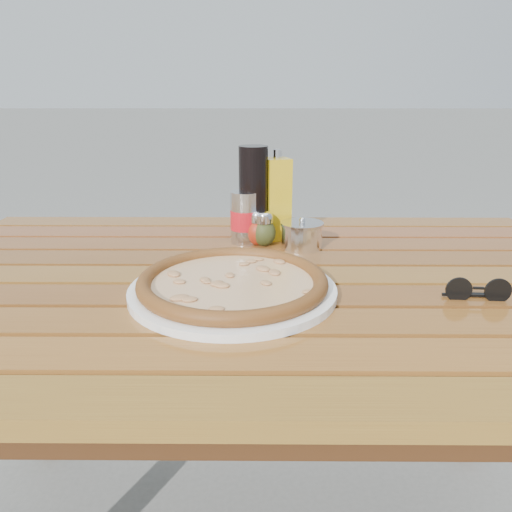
{
  "coord_description": "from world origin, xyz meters",
  "views": [
    {
      "loc": [
        0.01,
        -0.9,
        1.09
      ],
      "look_at": [
        0.0,
        0.02,
        0.78
      ],
      "focal_mm": 35.0,
      "sensor_mm": 36.0,
      "label": 1
    }
  ],
  "objects_px": {
    "olive_oil_cruet": "(277,199)",
    "soda_can": "(245,218)",
    "plate": "(233,290)",
    "oregano_shaker": "(264,229)",
    "parmesan_tin": "(302,235)",
    "dark_bottle": "(253,195)",
    "sunglasses": "(478,291)",
    "pepper_shaker": "(257,228)",
    "table": "(256,310)",
    "pizza": "(233,282)"
  },
  "relations": [
    {
      "from": "olive_oil_cruet",
      "to": "pepper_shaker",
      "type": "bearing_deg",
      "value": -132.17
    },
    {
      "from": "olive_oil_cruet",
      "to": "sunglasses",
      "type": "xyz_separation_m",
      "value": [
        0.33,
        -0.36,
        -0.08
      ]
    },
    {
      "from": "table",
      "to": "dark_bottle",
      "type": "height_order",
      "value": "dark_bottle"
    },
    {
      "from": "soda_can",
      "to": "plate",
      "type": "bearing_deg",
      "value": -92.39
    },
    {
      "from": "soda_can",
      "to": "oregano_shaker",
      "type": "bearing_deg",
      "value": -27.84
    },
    {
      "from": "olive_oil_cruet",
      "to": "sunglasses",
      "type": "relative_size",
      "value": 1.9
    },
    {
      "from": "sunglasses",
      "to": "parmesan_tin",
      "type": "bearing_deg",
      "value": 137.77
    },
    {
      "from": "table",
      "to": "parmesan_tin",
      "type": "relative_size",
      "value": 11.06
    },
    {
      "from": "oregano_shaker",
      "to": "sunglasses",
      "type": "distance_m",
      "value": 0.47
    },
    {
      "from": "pizza",
      "to": "soda_can",
      "type": "bearing_deg",
      "value": 87.61
    },
    {
      "from": "table",
      "to": "plate",
      "type": "height_order",
      "value": "plate"
    },
    {
      "from": "pepper_shaker",
      "to": "dark_bottle",
      "type": "relative_size",
      "value": 0.37
    },
    {
      "from": "plate",
      "to": "parmesan_tin",
      "type": "relative_size",
      "value": 2.84
    },
    {
      "from": "plate",
      "to": "sunglasses",
      "type": "bearing_deg",
      "value": -2.99
    },
    {
      "from": "oregano_shaker",
      "to": "soda_can",
      "type": "distance_m",
      "value": 0.05
    },
    {
      "from": "pepper_shaker",
      "to": "sunglasses",
      "type": "height_order",
      "value": "pepper_shaker"
    },
    {
      "from": "plate",
      "to": "dark_bottle",
      "type": "xyz_separation_m",
      "value": [
        0.03,
        0.32,
        0.1
      ]
    },
    {
      "from": "pepper_shaker",
      "to": "parmesan_tin",
      "type": "bearing_deg",
      "value": -14.57
    },
    {
      "from": "pepper_shaker",
      "to": "dark_bottle",
      "type": "distance_m",
      "value": 0.08
    },
    {
      "from": "table",
      "to": "sunglasses",
      "type": "height_order",
      "value": "sunglasses"
    },
    {
      "from": "olive_oil_cruet",
      "to": "soda_can",
      "type": "bearing_deg",
      "value": -155.61
    },
    {
      "from": "parmesan_tin",
      "to": "olive_oil_cruet",
      "type": "bearing_deg",
      "value": 126.09
    },
    {
      "from": "soda_can",
      "to": "parmesan_tin",
      "type": "xyz_separation_m",
      "value": [
        0.13,
        -0.04,
        -0.03
      ]
    },
    {
      "from": "pizza",
      "to": "olive_oil_cruet",
      "type": "distance_m",
      "value": 0.36
    },
    {
      "from": "parmesan_tin",
      "to": "dark_bottle",
      "type": "bearing_deg",
      "value": 153.9
    },
    {
      "from": "pepper_shaker",
      "to": "olive_oil_cruet",
      "type": "relative_size",
      "value": 0.39
    },
    {
      "from": "table",
      "to": "pepper_shaker",
      "type": "distance_m",
      "value": 0.22
    },
    {
      "from": "pepper_shaker",
      "to": "parmesan_tin",
      "type": "xyz_separation_m",
      "value": [
        0.1,
        -0.03,
        -0.01
      ]
    },
    {
      "from": "plate",
      "to": "parmesan_tin",
      "type": "xyz_separation_m",
      "value": [
        0.14,
        0.27,
        0.02
      ]
    },
    {
      "from": "olive_oil_cruet",
      "to": "sunglasses",
      "type": "distance_m",
      "value": 0.5
    },
    {
      "from": "oregano_shaker",
      "to": "table",
      "type": "bearing_deg",
      "value": -95.13
    },
    {
      "from": "plate",
      "to": "sunglasses",
      "type": "distance_m",
      "value": 0.42
    },
    {
      "from": "plate",
      "to": "oregano_shaker",
      "type": "bearing_deg",
      "value": 78.82
    },
    {
      "from": "pizza",
      "to": "oregano_shaker",
      "type": "distance_m",
      "value": 0.29
    },
    {
      "from": "pepper_shaker",
      "to": "soda_can",
      "type": "distance_m",
      "value": 0.04
    },
    {
      "from": "pizza",
      "to": "soda_can",
      "type": "distance_m",
      "value": 0.31
    },
    {
      "from": "dark_bottle",
      "to": "parmesan_tin",
      "type": "distance_m",
      "value": 0.14
    },
    {
      "from": "dark_bottle",
      "to": "parmesan_tin",
      "type": "relative_size",
      "value": 1.74
    },
    {
      "from": "olive_oil_cruet",
      "to": "parmesan_tin",
      "type": "height_order",
      "value": "olive_oil_cruet"
    },
    {
      "from": "plate",
      "to": "pizza",
      "type": "height_order",
      "value": "pizza"
    },
    {
      "from": "plate",
      "to": "pizza",
      "type": "bearing_deg",
      "value": 135.0
    },
    {
      "from": "soda_can",
      "to": "olive_oil_cruet",
      "type": "distance_m",
      "value": 0.09
    },
    {
      "from": "plate",
      "to": "pepper_shaker",
      "type": "distance_m",
      "value": 0.3
    },
    {
      "from": "pizza",
      "to": "soda_can",
      "type": "height_order",
      "value": "soda_can"
    },
    {
      "from": "pizza",
      "to": "dark_bottle",
      "type": "xyz_separation_m",
      "value": [
        0.03,
        0.32,
        0.09
      ]
    },
    {
      "from": "dark_bottle",
      "to": "soda_can",
      "type": "bearing_deg",
      "value": -148.62
    },
    {
      "from": "olive_oil_cruet",
      "to": "dark_bottle",
      "type": "bearing_deg",
      "value": -158.29
    },
    {
      "from": "pepper_shaker",
      "to": "sunglasses",
      "type": "distance_m",
      "value": 0.49
    },
    {
      "from": "soda_can",
      "to": "olive_oil_cruet",
      "type": "bearing_deg",
      "value": 24.39
    },
    {
      "from": "table",
      "to": "oregano_shaker",
      "type": "bearing_deg",
      "value": 84.87
    }
  ]
}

